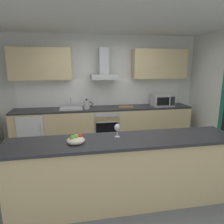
% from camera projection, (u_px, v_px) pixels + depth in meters
% --- Properties ---
extents(ground, '(5.75, 4.99, 0.02)m').
position_uv_depth(ground, '(119.00, 179.00, 3.55)').
color(ground, slate).
extents(ceiling, '(5.75, 4.99, 0.02)m').
position_uv_depth(ceiling, '(120.00, 13.00, 2.98)').
color(ceiling, white).
extents(wall_back, '(5.75, 0.12, 2.60)m').
position_uv_depth(wall_back, '(102.00, 89.00, 5.24)').
color(wall_back, silver).
rests_on(wall_back, ground).
extents(backsplash_tile, '(4.04, 0.02, 0.66)m').
position_uv_depth(backsplash_tile, '(102.00, 92.00, 5.18)').
color(backsplash_tile, white).
extents(counter_back, '(4.18, 0.60, 0.90)m').
position_uv_depth(counter_back, '(104.00, 126.00, 5.06)').
color(counter_back, '#D1B784').
rests_on(counter_back, ground).
extents(counter_island, '(3.04, 0.64, 0.95)m').
position_uv_depth(counter_island, '(123.00, 172.00, 2.82)').
color(counter_island, '#D1B784').
rests_on(counter_island, ground).
extents(upper_cabinets, '(4.13, 0.32, 0.70)m').
position_uv_depth(upper_cabinets, '(103.00, 64.00, 4.88)').
color(upper_cabinets, '#D1B784').
extents(oven, '(0.60, 0.62, 0.80)m').
position_uv_depth(oven, '(105.00, 126.00, 5.03)').
color(oven, slate).
rests_on(oven, ground).
extents(refrigerator, '(0.58, 0.60, 0.85)m').
position_uv_depth(refrigerator, '(33.00, 131.00, 4.75)').
color(refrigerator, white).
rests_on(refrigerator, ground).
extents(microwave, '(0.50, 0.38, 0.30)m').
position_uv_depth(microwave, '(162.00, 100.00, 5.13)').
color(microwave, '#B7BABC').
rests_on(microwave, counter_back).
extents(sink, '(0.50, 0.40, 0.26)m').
position_uv_depth(sink, '(71.00, 108.00, 4.80)').
color(sink, silver).
rests_on(sink, counter_back).
extents(kettle, '(0.29, 0.15, 0.24)m').
position_uv_depth(kettle, '(87.00, 104.00, 4.81)').
color(kettle, '#B7BABC').
rests_on(kettle, counter_back).
extents(range_hood, '(0.62, 0.45, 0.72)m').
position_uv_depth(range_hood, '(104.00, 69.00, 4.87)').
color(range_hood, '#B7BABC').
extents(wine_glass, '(0.08, 0.08, 0.18)m').
position_uv_depth(wine_glass, '(117.00, 128.00, 2.78)').
color(wine_glass, silver).
rests_on(wine_glass, counter_island).
extents(fruit_bowl, '(0.22, 0.22, 0.13)m').
position_uv_depth(fruit_bowl, '(76.00, 140.00, 2.57)').
color(fruit_bowl, beige).
rests_on(fruit_bowl, counter_island).
extents(chopping_board, '(0.37, 0.27, 0.02)m').
position_uv_depth(chopping_board, '(126.00, 107.00, 5.00)').
color(chopping_board, '#9E7247').
rests_on(chopping_board, counter_back).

